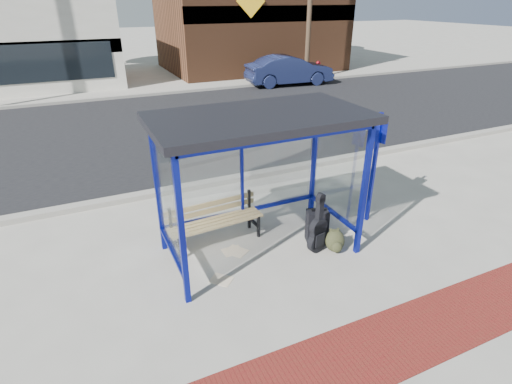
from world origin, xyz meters
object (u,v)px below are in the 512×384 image
suitcase (317,226)px  fire_hydrant (318,68)px  bench (215,219)px  backpack (335,241)px  parked_car (289,70)px  guitar_bag (318,232)px

suitcase → fire_hydrant: size_ratio=0.79×
bench → fire_hydrant: bearing=47.4°
backpack → fire_hydrant: size_ratio=0.49×
backpack → parked_car: (6.40, 13.25, 0.52)m
guitar_bag → backpack: guitar_bag is taller
suitcase → backpack: 0.45m
bench → backpack: (1.78, -1.16, -0.26)m
guitar_bag → fire_hydrant: size_ratio=1.27×
suitcase → guitar_bag: bearing=-102.0°
bench → suitcase: size_ratio=2.62×
guitar_bag → backpack: 0.37m
suitcase → fire_hydrant: (9.10, 14.22, 0.15)m
bench → suitcase: bearing=-27.8°
bench → parked_car: parked_car is taller
bench → fire_hydrant: 17.25m
parked_car → fire_hydrant: size_ratio=5.19×
backpack → guitar_bag: bearing=176.1°
guitar_bag → fire_hydrant: (9.28, 14.52, 0.06)m
bench → parked_car: (8.17, 12.09, 0.26)m
backpack → parked_car: size_ratio=0.09×
guitar_bag → suitcase: size_ratio=1.61×
guitar_bag → suitcase: (0.18, 0.30, -0.08)m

